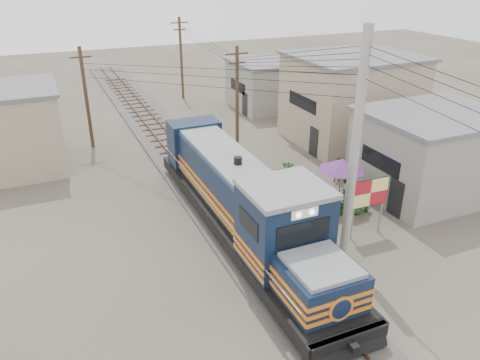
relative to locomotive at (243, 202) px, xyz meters
name	(u,v)px	position (x,y,z in m)	size (l,w,h in m)	color
ground	(269,267)	(0.00, -2.76, -1.83)	(120.00, 120.00, 0.00)	#473F35
ballast	(195,177)	(0.00, 7.24, -1.75)	(3.60, 70.00, 0.16)	#595651
track	(195,174)	(0.00, 7.24, -1.57)	(1.15, 70.00, 0.12)	#51331E
locomotive	(243,202)	(0.00, 0.00, 0.00)	(3.15, 17.17, 4.26)	black
utility_pole_main	(355,151)	(3.50, -3.26, 3.17)	(0.40, 0.40, 10.00)	#9E9B93
wooden_pole_mid	(237,96)	(4.50, 11.24, 1.84)	(1.60, 0.24, 7.00)	#4C3826
wooden_pole_far	(181,57)	(4.80, 25.24, 2.10)	(1.60, 0.24, 7.50)	#4C3826
wooden_pole_left	(86,96)	(-5.00, 15.24, 1.84)	(1.60, 0.24, 7.00)	#4C3826
power_lines	(196,57)	(-0.14, 5.74, 5.73)	(9.65, 19.00, 3.30)	black
shophouse_front	(431,153)	(11.50, 0.24, 0.53)	(7.35, 6.30, 4.70)	gray
shophouse_mid	(351,99)	(12.50, 9.24, 1.28)	(8.40, 7.35, 6.20)	gray
shophouse_back	(269,84)	(11.00, 19.24, 0.28)	(6.30, 6.30, 4.20)	gray
shophouse_left	(9,129)	(-10.00, 13.24, 0.78)	(6.30, 6.30, 5.20)	gray
billboard	(370,194)	(5.40, -2.29, 0.39)	(1.96, 0.18, 3.02)	#99999E
market_umbrella	(342,165)	(6.00, 0.82, 0.55)	(2.99, 2.99, 2.71)	black
vendor	(337,169)	(7.62, 3.40, -1.03)	(0.59, 0.39, 1.61)	black
plant_nursery	(336,202)	(5.56, 0.48, -1.37)	(3.26, 3.14, 1.12)	#1E4F16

